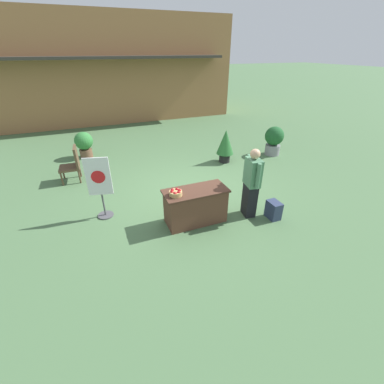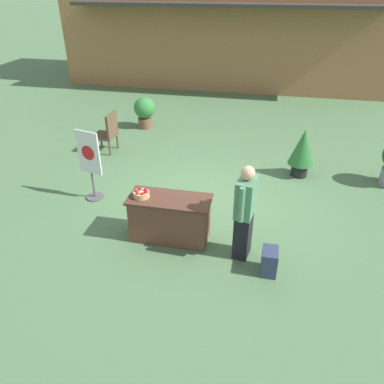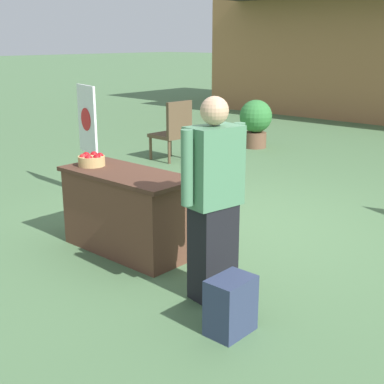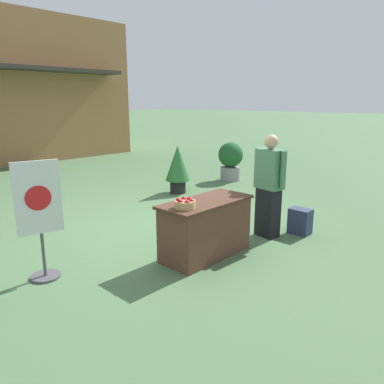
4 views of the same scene
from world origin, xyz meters
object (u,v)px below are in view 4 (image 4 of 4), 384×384
at_px(display_table, 206,228).
at_px(apple_basket, 185,203).
at_px(poster_board, 40,217).
at_px(potted_plant_near_right, 231,160).
at_px(person_visitor, 269,186).
at_px(backpack, 300,221).
at_px(potted_plant_near_left, 178,166).

height_order(display_table, apple_basket, apple_basket).
xyz_separation_m(poster_board, potted_plant_near_right, (6.16, 1.86, -0.22)).
bearing_deg(apple_basket, person_visitor, -5.36).
relative_size(display_table, poster_board, 0.95).
distance_m(display_table, poster_board, 2.15).
bearing_deg(potted_plant_near_right, backpack, -127.05).
relative_size(display_table, backpack, 3.32).
bearing_deg(display_table, potted_plant_near_left, 51.35).
distance_m(display_table, backpack, 1.81).
height_order(apple_basket, person_visitor, person_visitor).
relative_size(apple_basket, backpack, 0.64).
bearing_deg(backpack, person_visitor, 142.87).
bearing_deg(backpack, potted_plant_near_left, 80.34).
xyz_separation_m(apple_basket, potted_plant_near_right, (4.74, 2.90, -0.29)).
relative_size(person_visitor, poster_board, 1.11).
bearing_deg(backpack, display_table, 162.04).
relative_size(apple_basket, person_visitor, 0.17).
height_order(display_table, poster_board, poster_board).
distance_m(apple_basket, poster_board, 1.75).
height_order(display_table, person_visitor, person_visitor).
distance_m(person_visitor, potted_plant_near_left, 3.26).
xyz_separation_m(person_visitor, potted_plant_near_right, (3.02, 3.06, -0.26)).
bearing_deg(potted_plant_near_left, display_table, -128.65).
xyz_separation_m(backpack, potted_plant_near_left, (0.58, 3.42, 0.43)).
bearing_deg(poster_board, person_visitor, 83.50).
distance_m(display_table, person_visitor, 1.35).
xyz_separation_m(display_table, potted_plant_near_right, (4.28, 2.85, 0.17)).
distance_m(backpack, potted_plant_near_left, 3.50).
distance_m(apple_basket, backpack, 2.33).
height_order(apple_basket, potted_plant_near_left, potted_plant_near_left).
distance_m(poster_board, potted_plant_near_right, 6.44).
bearing_deg(potted_plant_near_left, poster_board, -155.69).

